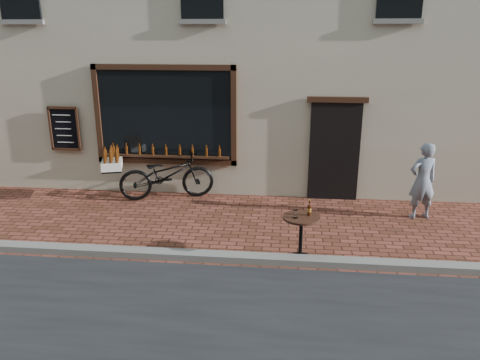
# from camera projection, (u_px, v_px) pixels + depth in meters

# --- Properties ---
(ground) EXTENTS (90.00, 90.00, 0.00)m
(ground) POSITION_uv_depth(u_px,v_px,m) (231.00, 266.00, 7.62)
(ground) COLOR #4E2619
(ground) RESTS_ON ground
(kerb) EXTENTS (90.00, 0.25, 0.12)m
(kerb) POSITION_uv_depth(u_px,v_px,m) (232.00, 257.00, 7.79)
(kerb) COLOR slate
(kerb) RESTS_ON ground
(cargo_bicycle) EXTENTS (2.54, 1.38, 1.19)m
(cargo_bicycle) POSITION_uv_depth(u_px,v_px,m) (165.00, 174.00, 10.55)
(cargo_bicycle) COLOR black
(cargo_bicycle) RESTS_ON ground
(bistro_table) EXTENTS (0.61, 0.61, 1.05)m
(bistro_table) POSITION_uv_depth(u_px,v_px,m) (301.00, 229.00, 7.67)
(bistro_table) COLOR black
(bistro_table) RESTS_ON ground
(pedestrian) EXTENTS (0.66, 0.52, 1.58)m
(pedestrian) POSITION_uv_depth(u_px,v_px,m) (423.00, 181.00, 9.39)
(pedestrian) COLOR slate
(pedestrian) RESTS_ON ground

